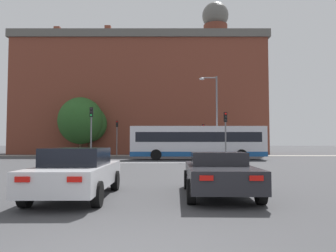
% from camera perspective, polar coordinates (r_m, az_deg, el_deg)
% --- Properties ---
extents(stop_line_strip, '(8.28, 0.30, 0.01)m').
position_cam_1_polar(stop_line_strip, '(26.17, -1.34, -6.41)').
color(stop_line_strip, silver).
rests_on(stop_line_strip, ground_plane).
extents(far_pavement, '(69.20, 2.50, 0.01)m').
position_cam_1_polar(far_pavement, '(40.98, -0.76, -5.18)').
color(far_pavement, gray).
rests_on(far_pavement, ground_plane).
extents(brick_civic_building, '(36.90, 12.01, 23.77)m').
position_cam_1_polar(brick_civic_building, '(51.33, -4.18, 5.29)').
color(brick_civic_building, brown).
rests_on(brick_civic_building, ground_plane).
extents(car_saloon_left, '(1.99, 4.77, 1.42)m').
position_cam_1_polar(car_saloon_left, '(9.84, -15.22, -7.70)').
color(car_saloon_left, silver).
rests_on(car_saloon_left, ground_plane).
extents(car_roadster_right, '(2.07, 4.52, 1.28)m').
position_cam_1_polar(car_roadster_right, '(9.97, 9.09, -8.15)').
color(car_roadster_right, '#232328').
rests_on(car_roadster_right, ground_plane).
extents(bus_crossing_lead, '(12.51, 2.72, 3.13)m').
position_cam_1_polar(bus_crossing_lead, '(31.04, 5.43, -2.77)').
color(bus_crossing_lead, silver).
rests_on(bus_crossing_lead, ground_plane).
extents(traffic_light_far_left, '(0.26, 0.31, 4.36)m').
position_cam_1_polar(traffic_light_far_left, '(41.04, -8.62, -1.07)').
color(traffic_light_far_left, slate).
rests_on(traffic_light_far_left, ground_plane).
extents(traffic_light_near_left, '(0.26, 0.31, 4.50)m').
position_cam_1_polar(traffic_light_near_left, '(27.49, -12.96, 0.09)').
color(traffic_light_near_left, slate).
rests_on(traffic_light_near_left, ground_plane).
extents(traffic_light_far_right, '(0.26, 0.31, 3.92)m').
position_cam_1_polar(traffic_light_far_right, '(40.74, 6.45, -1.46)').
color(traffic_light_far_right, slate).
rests_on(traffic_light_far_right, ground_plane).
extents(traffic_light_near_right, '(0.26, 0.31, 4.08)m').
position_cam_1_polar(traffic_light_near_right, '(26.99, 10.27, -0.43)').
color(traffic_light_near_right, slate).
rests_on(traffic_light_near_right, ground_plane).
extents(street_lamp_junction, '(1.75, 0.36, 8.00)m').
position_cam_1_polar(street_lamp_junction, '(31.67, 8.31, 2.86)').
color(street_lamp_junction, slate).
rests_on(street_lamp_junction, ground_plane).
extents(pedestrian_waiting, '(0.42, 0.45, 1.62)m').
position_cam_1_polar(pedestrian_waiting, '(41.25, 10.67, -3.82)').
color(pedestrian_waiting, brown).
rests_on(pedestrian_waiting, ground_plane).
extents(tree_by_building, '(5.87, 5.87, 7.59)m').
position_cam_1_polar(tree_by_building, '(44.46, -14.68, 0.89)').
color(tree_by_building, '#4C3823').
rests_on(tree_by_building, ground_plane).
extents(tree_kerbside, '(4.66, 4.66, 6.61)m').
position_cam_1_polar(tree_kerbside, '(45.34, -13.25, 0.36)').
color(tree_kerbside, '#4C3823').
rests_on(tree_kerbside, ground_plane).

